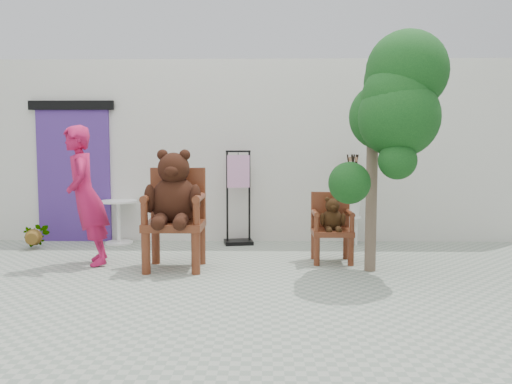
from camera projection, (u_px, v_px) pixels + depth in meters
The scene contains 11 objects.
ground_plane at pixel (250, 283), 5.75m from camera, with size 60.00×60.00×0.00m, color gray.
back_wall at pixel (255, 151), 8.71m from camera, with size 9.00×1.00×3.00m, color silver.
doorway at pixel (74, 172), 8.27m from camera, with size 1.40×0.11×2.33m.
chair_big at pixel (174, 201), 6.36m from camera, with size 0.74×0.81×1.53m.
chair_small at pixel (332, 222), 6.78m from camera, with size 0.54×0.49×0.94m.
person at pixel (86, 196), 6.55m from camera, with size 0.67×0.44×1.84m, color #AE1547.
cafe_table at pixel (119, 217), 8.09m from camera, with size 0.60×0.60×0.70m.
display_stand at pixel (238, 208), 8.04m from camera, with size 0.51×0.43×1.51m.
stool_bucket at pixel (351, 205), 8.01m from camera, with size 0.32×0.32×1.45m.
tree at pixel (397, 98), 5.99m from camera, with size 1.45×1.59×2.93m.
potted_plant at pixel (35, 234), 7.75m from camera, with size 0.39×0.34×0.43m, color black.
Camera 1 is at (0.17, -5.64, 1.53)m, focal length 35.00 mm.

